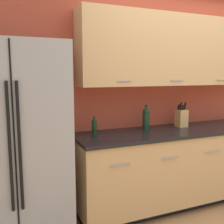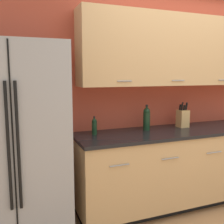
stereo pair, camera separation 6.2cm
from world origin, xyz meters
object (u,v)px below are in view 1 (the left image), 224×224
Objects in this scene: knife_block at (181,118)px; wine_bottle at (146,118)px; refrigerator at (14,147)px; oil_bottle at (94,126)px.

knife_block reaches higher than wine_bottle.
refrigerator is 0.83m from oil_bottle.
knife_block is at bearing -0.87° from wine_bottle.
refrigerator is at bearing -173.45° from wine_bottle.
refrigerator is at bearing -175.33° from knife_block.
knife_block is at bearing 4.67° from refrigerator.
knife_block is 1.53× the size of oil_bottle.
wine_bottle is at bearing 0.88° from oil_bottle.
wine_bottle is (-0.49, 0.01, 0.02)m from knife_block.
wine_bottle is (1.44, 0.17, 0.14)m from refrigerator.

